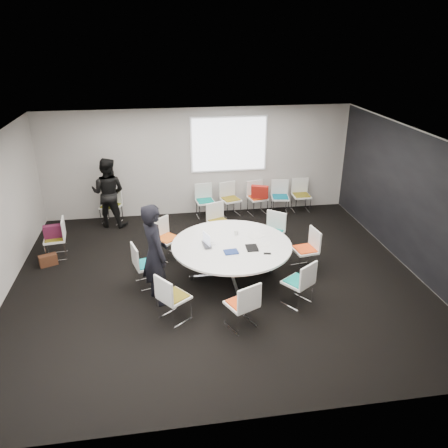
{
  "coord_description": "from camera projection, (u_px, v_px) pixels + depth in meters",
  "views": [
    {
      "loc": [
        -1.01,
        -7.48,
        4.58
      ],
      "look_at": [
        0.2,
        0.4,
        1.0
      ],
      "focal_mm": 35.0,
      "sensor_mm": 36.0,
      "label": 1
    }
  ],
  "objects": [
    {
      "name": "chair_back_d",
      "position": [
        280.0,
        203.0,
        11.75
      ],
      "size": [
        0.52,
        0.51,
        0.88
      ],
      "rotation": [
        0.0,
        0.0,
        2.99
      ],
      "color": "silver",
      "rests_on": "ground"
    },
    {
      "name": "chair_person_back",
      "position": [
        112.0,
        212.0,
        11.17
      ],
      "size": [
        0.6,
        0.59,
        0.88
      ],
      "rotation": [
        0.0,
        0.0,
        2.74
      ],
      "color": "silver",
      "rests_on": "ground"
    },
    {
      "name": "chair_back_a",
      "position": [
        205.0,
        207.0,
        11.49
      ],
      "size": [
        0.51,
        0.5,
        0.88
      ],
      "rotation": [
        0.0,
        0.0,
        3.26
      ],
      "color": "silver",
      "rests_on": "ground"
    },
    {
      "name": "chair_ring_f",
      "position": [
        174.0,
        306.0,
        7.41
      ],
      "size": [
        0.63,
        0.64,
        0.88
      ],
      "rotation": [
        0.0,
        0.0,
        5.36
      ],
      "color": "silver",
      "rests_on": "ground"
    },
    {
      "name": "chair_ring_d",
      "position": [
        168.0,
        246.0,
        9.45
      ],
      "size": [
        0.64,
        0.64,
        0.88
      ],
      "rotation": [
        0.0,
        0.0,
        3.86
      ],
      "color": "silver",
      "rests_on": "ground"
    },
    {
      "name": "chair_spare_left",
      "position": [
        57.0,
        246.0,
        9.46
      ],
      "size": [
        0.5,
        0.51,
        0.88
      ],
      "rotation": [
        0.0,
        0.0,
        1.69
      ],
      "color": "silver",
      "rests_on": "ground"
    },
    {
      "name": "chair_back_b",
      "position": [
        230.0,
        205.0,
        11.61
      ],
      "size": [
        0.57,
        0.56,
        0.88
      ],
      "rotation": [
        0.0,
        0.0,
        3.44
      ],
      "color": "silver",
      "rests_on": "ground"
    },
    {
      "name": "person_main",
      "position": [
        155.0,
        254.0,
        7.68
      ],
      "size": [
        0.66,
        0.8,
        1.89
      ],
      "primitive_type": "imported",
      "rotation": [
        0.0,
        0.0,
        1.92
      ],
      "color": "black",
      "rests_on": "ground"
    },
    {
      "name": "chair_ring_g",
      "position": [
        242.0,
        313.0,
        7.22
      ],
      "size": [
        0.61,
        0.6,
        0.88
      ],
      "rotation": [
        0.0,
        0.0,
        6.72
      ],
      "color": "silver",
      "rests_on": "ground"
    },
    {
      "name": "laptop",
      "position": [
        209.0,
        245.0,
        8.47
      ],
      "size": [
        0.26,
        0.38,
        0.03
      ],
      "primitive_type": "imported",
      "rotation": [
        0.0,
        0.0,
        1.65
      ],
      "color": "#333338",
      "rests_on": "conference_table"
    },
    {
      "name": "chair_ring_c",
      "position": [
        219.0,
        229.0,
        10.25
      ],
      "size": [
        0.59,
        0.59,
        0.88
      ],
      "rotation": [
        0.0,
        0.0,
        3.52
      ],
      "color": "silver",
      "rests_on": "ground"
    },
    {
      "name": "room_shell",
      "position": [
        222.0,
        214.0,
        8.2
      ],
      "size": [
        8.08,
        7.08,
        2.88
      ],
      "color": "black",
      "rests_on": "ground"
    },
    {
      "name": "maroon_bag",
      "position": [
        53.0,
        231.0,
        9.32
      ],
      "size": [
        0.42,
        0.2,
        0.28
      ],
      "primitive_type": "cube",
      "rotation": [
        0.0,
        0.0,
        0.16
      ],
      "color": "#50152E",
      "rests_on": "chair_spare_left"
    },
    {
      "name": "notebook_black",
      "position": [
        252.0,
        248.0,
        8.36
      ],
      "size": [
        0.23,
        0.31,
        0.02
      ],
      "primitive_type": "cube",
      "rotation": [
        0.0,
        0.0,
        -0.03
      ],
      "color": "black",
      "rests_on": "conference_table"
    },
    {
      "name": "chair_ring_e",
      "position": [
        147.0,
        272.0,
        8.43
      ],
      "size": [
        0.56,
        0.57,
        0.88
      ],
      "rotation": [
        0.0,
        0.0,
        5.01
      ],
      "color": "silver",
      "rests_on": "ground"
    },
    {
      "name": "chair_back_c",
      "position": [
        257.0,
        204.0,
        11.71
      ],
      "size": [
        0.54,
        0.53,
        0.88
      ],
      "rotation": [
        0.0,
        0.0,
        3.35
      ],
      "color": "silver",
      "rests_on": "ground"
    },
    {
      "name": "tablet_folio",
      "position": [
        231.0,
        252.0,
        8.2
      ],
      "size": [
        0.28,
        0.22,
        0.03
      ],
      "primitive_type": "cube",
      "rotation": [
        0.0,
        0.0,
        0.08
      ],
      "color": "navy",
      "rests_on": "conference_table"
    },
    {
      "name": "papers_right",
      "position": [
        257.0,
        236.0,
        8.85
      ],
      "size": [
        0.37,
        0.34,
        0.0
      ],
      "primitive_type": "cube",
      "rotation": [
        0.0,
        0.0,
        0.56
      ],
      "color": "white",
      "rests_on": "conference_table"
    },
    {
      "name": "chair_ring_a",
      "position": [
        305.0,
        257.0,
        8.99
      ],
      "size": [
        0.51,
        0.52,
        0.88
      ],
      "rotation": [
        0.0,
        0.0,
        1.72
      ],
      "color": "silver",
      "rests_on": "ground"
    },
    {
      "name": "projection_screen",
      "position": [
        229.0,
        144.0,
        11.23
      ],
      "size": [
        1.9,
        0.03,
        1.35
      ],
      "primitive_type": "cube",
      "color": "white",
      "rests_on": "room_shell"
    },
    {
      "name": "phone",
      "position": [
        267.0,
        254.0,
        8.16
      ],
      "size": [
        0.15,
        0.1,
        0.01
      ],
      "primitive_type": "cube",
      "rotation": [
        0.0,
        0.0,
        -0.21
      ],
      "color": "black",
      "rests_on": "conference_table"
    },
    {
      "name": "laptop_lid",
      "position": [
        206.0,
        239.0,
        8.44
      ],
      "size": [
        0.11,
        0.29,
        0.22
      ],
      "primitive_type": "cube",
      "rotation": [
        0.0,
        0.0,
        1.9
      ],
      "color": "silver",
      "rests_on": "conference_table"
    },
    {
      "name": "cup",
      "position": [
        236.0,
        233.0,
        8.89
      ],
      "size": [
        0.08,
        0.08,
        0.09
      ],
      "primitive_type": "cylinder",
      "color": "white",
      "rests_on": "conference_table"
    },
    {
      "name": "papers_front",
      "position": [
        262.0,
        244.0,
        8.51
      ],
      "size": [
        0.34,
        0.27,
        0.0
      ],
      "primitive_type": "cube",
      "rotation": [
        0.0,
        0.0,
        -0.21
      ],
      "color": "white",
      "rests_on": "conference_table"
    },
    {
      "name": "person_back",
      "position": [
        108.0,
        193.0,
        10.77
      ],
      "size": [
        1.0,
        0.87,
        1.75
      ],
      "primitive_type": "imported",
      "rotation": [
        0.0,
        0.0,
        2.86
      ],
      "color": "black",
      "rests_on": "ground"
    },
    {
      "name": "chair_ring_b",
      "position": [
        272.0,
        239.0,
        9.74
      ],
      "size": [
        0.64,
        0.64,
        0.88
      ],
      "rotation": [
        0.0,
        0.0,
        2.46
      ],
      "color": "silver",
      "rests_on": "ground"
    },
    {
      "name": "chair_ring_h",
      "position": [
        298.0,
        290.0,
        7.84
      ],
      "size": [
        0.63,
        0.63,
        0.88
      ],
      "rotation": [
        0.0,
        0.0,
        6.89
      ],
      "color": "silver",
      "rests_on": "ground"
    },
    {
      "name": "brown_bag",
      "position": [
        48.0,
        260.0,
        9.19
      ],
      "size": [
        0.39,
        0.29,
        0.24
      ],
      "primitive_type": "cube",
      "rotation": [
        0.0,
        0.0,
        0.4
      ],
      "color": "#492717",
      "rests_on": "ground"
    },
    {
      "name": "chair_back_e",
      "position": [
        301.0,
        201.0,
        11.88
      ],
      "size": [
        0.47,
        0.46,
        0.88
      ],
      "rotation": [
        0.0,
        0.0,
        3.13
      ],
      "color": "silver",
      "rests_on": "ground"
    },
    {
      "name": "red_jacket",
      "position": [
        260.0,
        192.0,
        11.34
      ],
      "size": [
        0.47,
        0.31,
        0.36
      ],
      "primitive_type": "cube",
      "rotation": [
        0.17,
        0.0,
        -0.37
      ],
      "color": "#9F1B13",
      "rests_on": "chair_back_c"
    },
    {
      "name": "conference_table",
      "position": [
        232.0,
        252.0,
        8.6
      ],
      "size": [
        2.35,
        2.35,
        0.73
      ],
      "color": "silver",
      "rests_on": "ground"
    }
  ]
}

